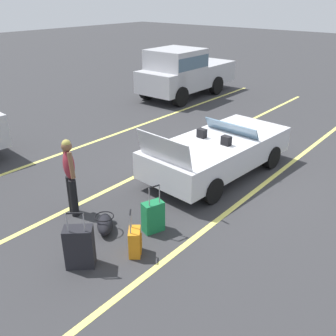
% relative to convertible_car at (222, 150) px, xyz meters
% --- Properties ---
extents(ground_plane, '(80.00, 80.00, 0.00)m').
position_rel_convertible_car_xyz_m(ground_plane, '(-0.20, 0.01, -0.59)').
color(ground_plane, '#333335').
extents(lot_line_near, '(18.00, 0.12, 0.01)m').
position_rel_convertible_car_xyz_m(lot_line_near, '(-0.20, -1.21, -0.59)').
color(lot_line_near, '#EAE066').
rests_on(lot_line_near, ground_plane).
extents(lot_line_mid, '(18.00, 0.12, 0.01)m').
position_rel_convertible_car_xyz_m(lot_line_mid, '(-0.20, 1.49, -0.59)').
color(lot_line_mid, '#EAE066').
rests_on(lot_line_mid, ground_plane).
extents(lot_line_far, '(18.00, 0.12, 0.01)m').
position_rel_convertible_car_xyz_m(lot_line_far, '(-0.20, 4.19, -0.59)').
color(lot_line_far, '#EAE066').
rests_on(lot_line_far, ground_plane).
extents(convertible_car, '(4.25, 2.06, 1.54)m').
position_rel_convertible_car_xyz_m(convertible_car, '(0.00, 0.00, 0.00)').
color(convertible_car, silver).
rests_on(convertible_car, ground_plane).
extents(suitcase_large_black, '(0.53, 0.54, 1.09)m').
position_rel_convertible_car_xyz_m(suitcase_large_black, '(-4.71, -0.18, -0.22)').
color(suitcase_large_black, black).
rests_on(suitcase_large_black, ground_plane).
extents(suitcase_medium_bright, '(0.46, 0.36, 1.01)m').
position_rel_convertible_car_xyz_m(suitcase_medium_bright, '(-3.16, -0.43, -0.28)').
color(suitcase_medium_bright, '#19723F').
rests_on(suitcase_medium_bright, ground_plane).
extents(suitcase_small_carryon, '(0.39, 0.37, 0.87)m').
position_rel_convertible_car_xyz_m(suitcase_small_carryon, '(-3.91, -0.68, -0.34)').
color(suitcase_small_carryon, orange).
rests_on(suitcase_small_carryon, ground_plane).
extents(duffel_bag, '(0.65, 0.68, 0.34)m').
position_rel_convertible_car_xyz_m(duffel_bag, '(-3.77, 0.27, -0.43)').
color(duffel_bag, black).
rests_on(duffel_bag, ground_plane).
extents(traveler_person, '(0.32, 0.59, 1.65)m').
position_rel_convertible_car_xyz_m(traveler_person, '(-3.74, 1.27, 0.34)').
color(traveler_person, black).
rests_on(traveler_person, ground_plane).
extents(parked_pickup_truck_far, '(5.01, 2.11, 2.10)m').
position_rel_convertible_car_xyz_m(parked_pickup_truck_far, '(5.48, 5.51, 0.51)').
color(parked_pickup_truck_far, '#B2B2B7').
rests_on(parked_pickup_truck_far, ground_plane).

